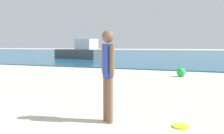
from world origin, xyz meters
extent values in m
cube|color=#14567F|center=(0.00, 42.14, 0.03)|extent=(160.00, 60.00, 0.06)
cylinder|color=brown|center=(1.35, 3.12, 0.39)|extent=(0.10, 0.10, 0.78)
cylinder|color=brown|center=(1.45, 3.03, 0.39)|extent=(0.10, 0.10, 0.78)
cube|color=#233899|center=(1.40, 3.07, 1.07)|extent=(0.21, 0.20, 0.58)
sphere|color=brown|center=(1.40, 3.07, 1.49)|extent=(0.21, 0.21, 0.21)
cylinder|color=brown|center=(1.29, 3.16, 1.10)|extent=(0.08, 0.08, 0.52)
cylinder|color=brown|center=(1.51, 2.98, 1.10)|extent=(0.08, 0.08, 0.52)
cylinder|color=yellow|center=(2.61, 3.26, 0.01)|extent=(0.28, 0.28, 0.03)
cube|color=#4C4C51|center=(-9.03, 20.69, 0.52)|extent=(5.98, 3.47, 0.91)
cube|color=silver|center=(-8.05, 20.38, 1.48)|extent=(2.34, 1.84, 1.03)
sphere|color=green|center=(1.99, 9.94, 0.19)|extent=(0.39, 0.39, 0.39)
camera|label=1|loc=(2.96, -0.70, 1.33)|focal=38.40mm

